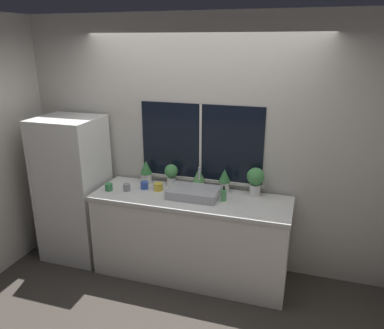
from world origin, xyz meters
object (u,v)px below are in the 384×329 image
at_px(soap_bottle, 224,195).
at_px(mug_grey, 127,187).
at_px(potted_plant_right, 224,179).
at_px(sink, 194,192).
at_px(mug_blue, 144,185).
at_px(mug_yellow, 158,187).
at_px(potted_plant_far_right, 256,179).
at_px(potted_plant_far_left, 146,171).
at_px(refrigerator, 74,189).
at_px(potted_plant_center, 199,177).
at_px(potted_plant_left, 171,173).
at_px(mug_green, 109,187).

bearing_deg(soap_bottle, mug_grey, -177.16).
bearing_deg(potted_plant_right, sink, -139.03).
distance_m(mug_blue, mug_yellow, 0.16).
distance_m(mug_grey, mug_blue, 0.19).
bearing_deg(potted_plant_far_right, potted_plant_far_left, -180.00).
distance_m(soap_bottle, mug_yellow, 0.73).
bearing_deg(refrigerator, potted_plant_center, 9.60).
bearing_deg(potted_plant_far_right, potted_plant_right, 180.00).
relative_size(potted_plant_left, potted_plant_center, 1.04).
bearing_deg(potted_plant_right, mug_blue, -167.43).
xyz_separation_m(potted_plant_far_right, mug_grey, (-1.31, -0.29, -0.14)).
xyz_separation_m(refrigerator, sink, (1.43, 0.01, 0.13)).
distance_m(refrigerator, mug_blue, 0.87).
height_order(potted_plant_center, potted_plant_right, potted_plant_right).
height_order(potted_plant_right, potted_plant_far_right, potted_plant_far_right).
bearing_deg(mug_grey, potted_plant_center, 22.20).
height_order(soap_bottle, mug_yellow, soap_bottle).
bearing_deg(potted_plant_right, mug_green, -163.89).
bearing_deg(mug_yellow, potted_plant_right, 15.08).
height_order(potted_plant_far_left, potted_plant_left, potted_plant_far_left).
distance_m(potted_plant_far_left, potted_plant_right, 0.89).
xyz_separation_m(potted_plant_far_left, potted_plant_center, (0.61, 0.00, -0.01)).
distance_m(mug_green, mug_yellow, 0.53).
height_order(potted_plant_left, mug_yellow, potted_plant_left).
bearing_deg(sink, potted_plant_far_left, 159.89).
bearing_deg(potted_plant_center, potted_plant_far_right, 0.00).
bearing_deg(soap_bottle, sink, 178.41).
relative_size(potted_plant_center, potted_plant_far_right, 0.78).
distance_m(potted_plant_center, potted_plant_right, 0.28).
xyz_separation_m(soap_bottle, mug_yellow, (-0.72, 0.06, -0.02)).
xyz_separation_m(potted_plant_far_left, potted_plant_left, (0.30, 0.00, 0.01)).
distance_m(sink, mug_green, 0.92).
relative_size(potted_plant_left, mug_grey, 3.15).
bearing_deg(mug_blue, mug_green, -155.82).
height_order(sink, mug_yellow, sink).
relative_size(potted_plant_far_left, potted_plant_far_right, 0.87).
distance_m(soap_bottle, mug_grey, 1.04).
xyz_separation_m(potted_plant_right, mug_blue, (-0.83, -0.19, -0.10)).
height_order(sink, mug_grey, sink).
bearing_deg(soap_bottle, potted_plant_far_left, 165.78).
relative_size(potted_plant_center, potted_plant_right, 0.93).
height_order(potted_plant_far_right, mug_grey, potted_plant_far_right).
relative_size(sink, mug_blue, 6.20).
bearing_deg(mug_yellow, mug_blue, -178.53).
xyz_separation_m(mug_blue, mug_yellow, (0.16, 0.00, -0.00)).
bearing_deg(mug_green, mug_blue, 24.18).
distance_m(potted_plant_right, potted_plant_far_right, 0.33).
relative_size(potted_plant_far_left, mug_green, 3.22).
height_order(potted_plant_far_left, potted_plant_far_right, potted_plant_far_right).
xyz_separation_m(refrigerator, potted_plant_center, (1.41, 0.24, 0.22)).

